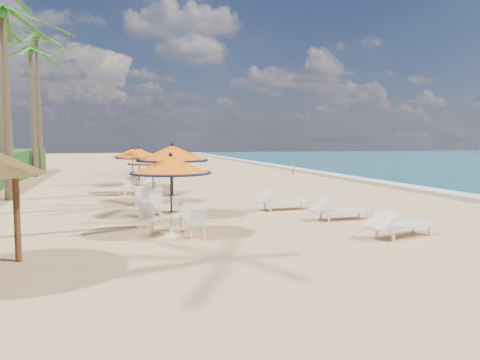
# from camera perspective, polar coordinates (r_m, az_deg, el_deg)

# --- Properties ---
(ground) EXTENTS (160.00, 160.00, 0.00)m
(ground) POSITION_cam_1_polar(r_m,az_deg,el_deg) (14.12, 12.48, -5.71)
(ground) COLOR tan
(ground) RESTS_ON ground
(foam_strip) EXTENTS (1.20, 140.00, 0.04)m
(foam_strip) POSITION_cam_1_polar(r_m,az_deg,el_deg) (27.43, 19.94, -0.74)
(foam_strip) COLOR white
(foam_strip) RESTS_ON ground
(wetsand_band) EXTENTS (1.40, 140.00, 0.02)m
(wetsand_band) POSITION_cam_1_polar(r_m,az_deg,el_deg) (26.92, 18.37, -0.80)
(wetsand_band) COLOR olive
(wetsand_band) RESTS_ON ground
(station_0) EXTENTS (2.16, 2.16, 2.25)m
(station_0) POSITION_cam_1_polar(r_m,az_deg,el_deg) (12.49, -8.32, 0.58)
(station_0) COLOR black
(station_0) RESTS_ON ground
(station_1) EXTENTS (2.40, 2.40, 2.50)m
(station_1) POSITION_cam_1_polar(r_m,az_deg,el_deg) (15.67, -8.58, 2.42)
(station_1) COLOR black
(station_1) RESTS_ON ground
(station_2) EXTENTS (2.03, 2.09, 2.12)m
(station_2) POSITION_cam_1_polar(r_m,az_deg,el_deg) (19.31, -10.60, 1.80)
(station_2) COLOR black
(station_2) RESTS_ON ground
(station_3) EXTENTS (2.17, 2.23, 2.27)m
(station_3) POSITION_cam_1_polar(r_m,az_deg,el_deg) (22.50, -12.26, 2.48)
(station_3) COLOR black
(station_3) RESTS_ON ground
(station_4) EXTENTS (2.08, 2.08, 2.17)m
(station_4) POSITION_cam_1_polar(r_m,az_deg,el_deg) (26.48, -12.86, 2.68)
(station_4) COLOR black
(station_4) RESTS_ON ground
(lounger_near) EXTENTS (2.19, 1.24, 0.75)m
(lounger_near) POSITION_cam_1_polar(r_m,az_deg,el_deg) (13.06, 18.76, -5.15)
(lounger_near) COLOR white
(lounger_near) RESTS_ON ground
(lounger_mid) EXTENTS (2.05, 0.74, 0.72)m
(lounger_mid) POSITION_cam_1_polar(r_m,az_deg,el_deg) (15.37, 11.94, -3.55)
(lounger_mid) COLOR white
(lounger_mid) RESTS_ON ground
(lounger_far) EXTENTS (2.12, 0.76, 0.75)m
(lounger_far) POSITION_cam_1_polar(r_m,az_deg,el_deg) (17.22, 4.99, -2.51)
(lounger_far) COLOR white
(lounger_far) RESTS_ON ground
(palm_3) EXTENTS (5.00, 5.00, 8.13)m
(palm_3) POSITION_cam_1_polar(r_m,az_deg,el_deg) (22.66, -26.93, 16.68)
(palm_3) COLOR brown
(palm_3) RESTS_ON ground
(palm_6) EXTENTS (5.00, 5.00, 8.89)m
(palm_6) POSITION_cam_1_polar(r_m,az_deg,el_deg) (35.91, -24.15, 13.39)
(palm_6) COLOR brown
(palm_6) RESTS_ON ground
(palm_7) EXTENTS (5.00, 5.00, 10.66)m
(palm_7) POSITION_cam_1_polar(r_m,az_deg,el_deg) (40.45, -23.56, 14.79)
(palm_7) COLOR brown
(palm_7) RESTS_ON ground
(person) EXTENTS (0.35, 0.41, 0.95)m
(person) POSITION_cam_1_polar(r_m,az_deg,el_deg) (34.03, 6.51, 1.38)
(person) COLOR #92684A
(person) RESTS_ON ground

